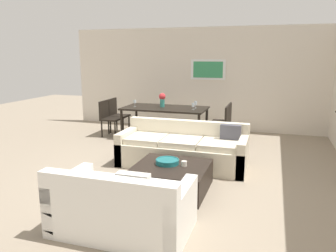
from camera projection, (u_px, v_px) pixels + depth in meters
The scene contains 16 objects.
ground_plane at pixel (170, 170), 5.82m from camera, with size 18.00×18.00×0.00m, color gray.
back_wall_unit at pixel (221, 79), 8.74m from camera, with size 8.40×0.09×2.70m.
sofa_beige at pixel (183, 150), 6.03m from camera, with size 2.29×0.90×0.78m.
loveseat_white at pixel (122, 208), 3.76m from camera, with size 1.54×0.90×0.78m.
coffee_table at pixel (171, 178), 4.95m from camera, with size 1.07×1.04×0.38m.
decorative_bowl at pixel (167, 161), 4.98m from camera, with size 0.35×0.35×0.08m.
candle_jar at pixel (184, 164), 4.88m from camera, with size 0.08×0.08×0.08m, color silver.
dining_table at pixel (165, 110), 7.97m from camera, with size 2.00×1.02×0.75m.
dining_chair_right_near at pixel (221, 123), 7.38m from camera, with size 0.44×0.44×0.88m.
dining_chair_right_far at pixel (224, 119), 7.81m from camera, with size 0.44×0.44×0.88m.
dining_chair_left_near at pixel (108, 116), 8.21m from camera, with size 0.44×0.44×0.88m.
dining_chair_left_far at pixel (117, 113), 8.64m from camera, with size 0.44×0.44×0.88m.
wine_glass_right_far at pixel (196, 103), 7.84m from camera, with size 0.07×0.07×0.16m.
wine_glass_left_near at pixel (135, 102), 8.03m from camera, with size 0.06×0.06×0.16m.
wine_glass_right_near at pixel (193, 105), 7.60m from camera, with size 0.07×0.07×0.16m.
centerpiece_vase at pixel (162, 99), 7.99m from camera, with size 0.16×0.16×0.34m.
Camera 1 is at (1.64, -5.28, 1.99)m, focal length 35.45 mm.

